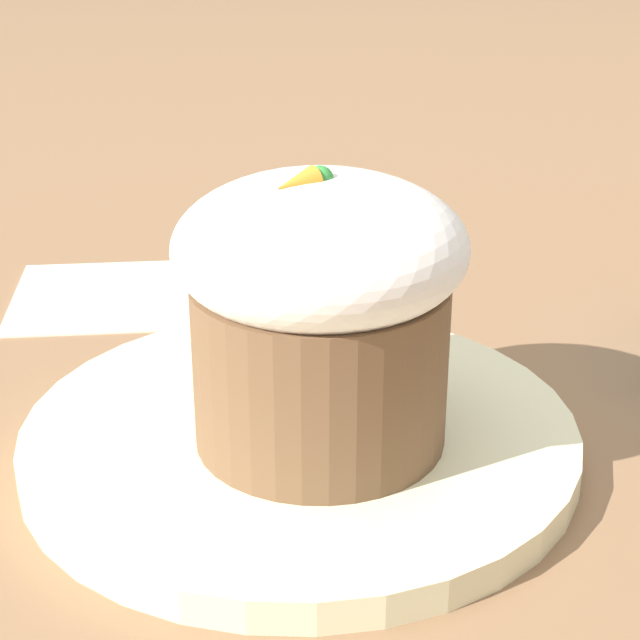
{
  "coord_description": "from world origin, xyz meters",
  "views": [
    {
      "loc": [
        0.22,
        0.31,
        0.23
      ],
      "look_at": [
        0.0,
        0.01,
        0.06
      ],
      "focal_mm": 60.0,
      "sensor_mm": 36.0,
      "label": 1
    }
  ],
  "objects": [
    {
      "name": "dessert_plate",
      "position": [
        0.0,
        0.0,
        0.01
      ],
      "size": [
        0.23,
        0.23,
        0.01
      ],
      "color": "beige",
      "rests_on": "ground_plane"
    },
    {
      "name": "ground_plane",
      "position": [
        0.0,
        0.0,
        0.0
      ],
      "size": [
        4.0,
        4.0,
        0.0
      ],
      "primitive_type": "plane",
      "color": "#846042"
    },
    {
      "name": "carrot_cake",
      "position": [
        0.0,
        0.01,
        0.07
      ],
      "size": [
        0.11,
        0.11,
        0.11
      ],
      "color": "brown",
      "rests_on": "dessert_plate"
    },
    {
      "name": "paper_napkin",
      "position": [
        -0.02,
        -0.19,
        0.0
      ],
      "size": [
        0.15,
        0.15,
        0.0
      ],
      "color": "white",
      "rests_on": "ground_plane"
    },
    {
      "name": "spoon",
      "position": [
        0.01,
        -0.01,
        0.02
      ],
      "size": [
        0.06,
        0.13,
        0.01
      ],
      "color": "silver",
      "rests_on": "dessert_plate"
    }
  ]
}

